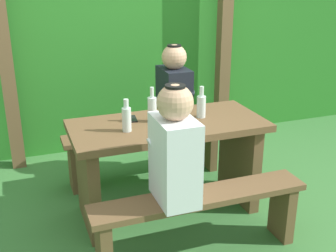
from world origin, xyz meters
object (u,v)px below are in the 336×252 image
object	(u,v)px
bottle_right	(201,105)
bottle_center	(152,108)
drinking_glass	(184,113)
bench_near	(200,212)
bench_far	(145,144)
picnic_table	(168,152)
person_white_shirt	(175,149)
person_black_coat	(174,90)
cell_phone	(132,119)
bottle_left	(127,118)

from	to	relation	value
bottle_right	bottle_center	xyz separation A→B (m)	(-0.37, 0.03, 0.01)
drinking_glass	bottle_right	distance (m)	0.14
bench_near	bottle_right	distance (m)	0.83
bench_far	bench_near	bearing A→B (deg)	-90.00
picnic_table	bench_near	bearing A→B (deg)	-90.00
bench_near	person_white_shirt	distance (m)	0.49
person_black_coat	bottle_right	xyz separation A→B (m)	(0.00, -0.56, 0.03)
bottle_center	cell_phone	world-z (taller)	bottle_center
bottle_right	bench_far	bearing A→B (deg)	115.59
bench_near	bench_far	xyz separation A→B (m)	(0.00, 1.17, 0.00)
person_black_coat	cell_phone	xyz separation A→B (m)	(-0.50, -0.43, -0.05)
cell_phone	bottle_left	bearing A→B (deg)	-106.40
drinking_glass	picnic_table	bearing A→B (deg)	-158.60
bench_near	bottle_center	distance (m)	0.82
picnic_table	drinking_glass	bearing A→B (deg)	21.40
picnic_table	person_white_shirt	xyz separation A→B (m)	(-0.17, -0.58, 0.29)
bench_near	bottle_left	bearing A→B (deg)	121.44
bench_near	cell_phone	distance (m)	0.87
picnic_table	drinking_glass	distance (m)	0.31
picnic_table	bottle_left	size ratio (longest dim) A/B	6.19
bottle_center	cell_phone	xyz separation A→B (m)	(-0.13, 0.09, -0.09)
bottle_right	person_black_coat	bearing A→B (deg)	90.12
bench_far	bottle_right	world-z (taller)	bottle_right
person_black_coat	drinking_glass	size ratio (longest dim) A/B	9.38
drinking_glass	bottle_center	xyz separation A→B (m)	(-0.24, 0.00, 0.06)
person_black_coat	bottle_center	size ratio (longest dim) A/B	2.81
bottle_left	bench_far	bearing A→B (deg)	63.83
person_white_shirt	cell_phone	world-z (taller)	person_white_shirt
bench_near	bottle_left	size ratio (longest dim) A/B	6.19
person_white_shirt	bottle_left	size ratio (longest dim) A/B	3.18
bottle_left	bottle_center	distance (m)	0.25
bench_far	person_white_shirt	size ratio (longest dim) A/B	1.95
bench_far	bottle_right	bearing A→B (deg)	-64.41
person_black_coat	bottle_right	distance (m)	0.56
bottle_left	drinking_glass	bearing A→B (deg)	14.55
person_black_coat	bottle_left	xyz separation A→B (m)	(-0.59, -0.65, 0.03)
bench_near	bottle_center	xyz separation A→B (m)	(-0.10, 0.65, 0.50)
bench_far	cell_phone	bearing A→B (deg)	-117.66
bench_far	bottle_left	distance (m)	0.88
picnic_table	drinking_glass	world-z (taller)	drinking_glass
bench_near	cell_phone	xyz separation A→B (m)	(-0.23, 0.74, 0.41)
person_black_coat	bottle_center	bearing A→B (deg)	-124.96
picnic_table	bench_near	xyz separation A→B (m)	(0.00, -0.59, -0.17)
bench_far	bottle_right	size ratio (longest dim) A/B	5.95
picnic_table	bench_far	bearing A→B (deg)	90.00
person_white_shirt	bottle_left	xyz separation A→B (m)	(-0.15, 0.52, 0.03)
picnic_table	bottle_center	bearing A→B (deg)	149.55
picnic_table	drinking_glass	size ratio (longest dim) A/B	18.26
bottle_right	drinking_glass	bearing A→B (deg)	165.55
bottle_right	bench_near	bearing A→B (deg)	-113.74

